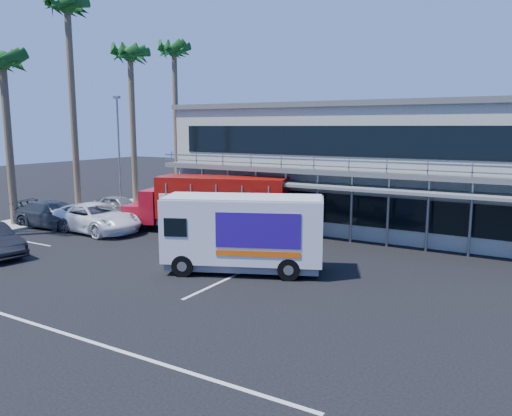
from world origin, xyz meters
The scene contains 13 objects.
ground centered at (0.00, 0.00, 0.00)m, with size 120.00×120.00×0.00m, color black.
building centered at (3.00, 14.94, 3.66)m, with size 22.40×12.00×7.30m.
curb_strip centered at (-15.00, 6.00, 0.08)m, with size 3.00×32.00×0.16m, color #A5A399.
palm_c centered at (-14.90, 3.00, 9.21)m, with size 2.80×2.80×10.75m.
palm_d centered at (-15.20, 8.00, 12.80)m, with size 2.80×2.80×14.75m.
palm_e centered at (-14.70, 13.00, 10.57)m, with size 2.80×2.80×12.25m.
palm_f centered at (-15.10, 18.50, 11.47)m, with size 2.80×2.80×13.25m.
light_pole_far centered at (-14.20, 11.00, 4.50)m, with size 0.50×0.25×8.09m.
red_truck centered at (-3.73, 7.76, 1.74)m, with size 9.66×4.81×3.18m.
white_van centered at (1.99, 2.00, 1.67)m, with size 6.81×4.62×3.16m.
parked_car_c centered at (-9.50, 4.40, 0.82)m, with size 2.71×5.88×1.63m, color white.
parked_car_d centered at (-12.50, 4.00, 0.78)m, with size 2.20×5.41×1.57m, color #2B313A.
parked_car_e centered at (-12.50, 9.16, 0.66)m, with size 1.55×3.86×1.31m, color gray.
Camera 1 is at (12.68, -14.96, 5.96)m, focal length 35.00 mm.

